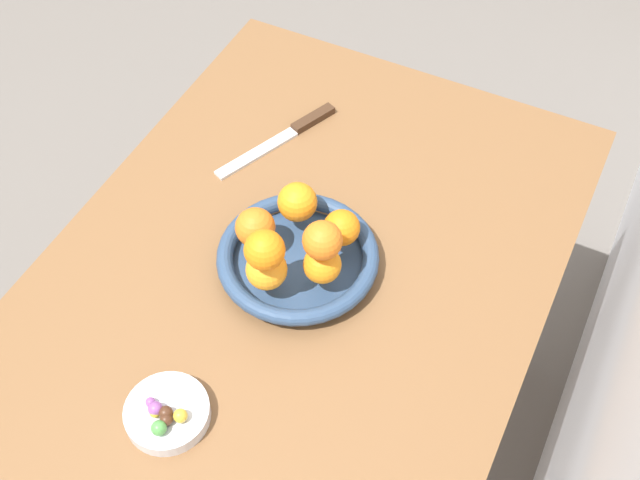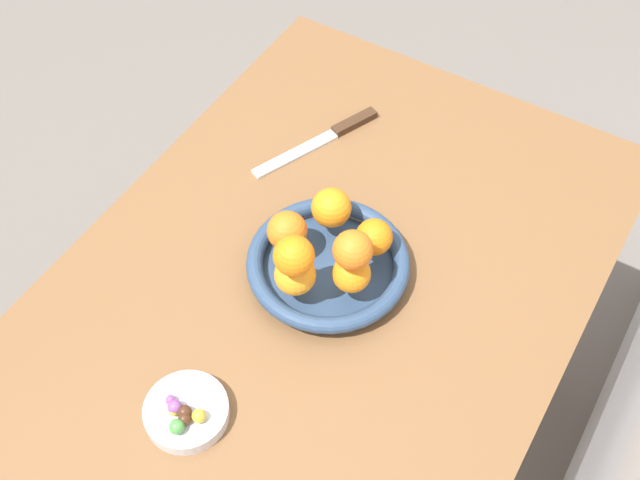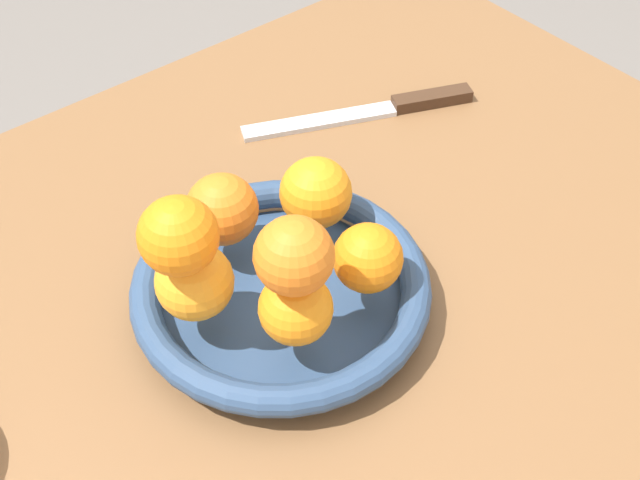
% 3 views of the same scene
% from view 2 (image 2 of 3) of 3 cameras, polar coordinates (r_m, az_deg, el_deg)
% --- Properties ---
extents(ground_plane, '(6.00, 6.00, 0.00)m').
position_cam_2_polar(ground_plane, '(1.90, -0.03, -15.80)').
color(ground_plane, slate).
extents(dining_table, '(1.10, 0.76, 0.74)m').
position_cam_2_polar(dining_table, '(1.32, -0.04, -5.31)').
color(dining_table, brown).
rests_on(dining_table, ground_plane).
extents(fruit_bowl, '(0.25, 0.25, 0.04)m').
position_cam_2_polar(fruit_bowl, '(1.24, 0.52, -1.71)').
color(fruit_bowl, navy).
rests_on(fruit_bowl, dining_table).
extents(candy_dish, '(0.12, 0.12, 0.02)m').
position_cam_2_polar(candy_dish, '(1.14, -9.47, -11.96)').
color(candy_dish, silver).
rests_on(candy_dish, dining_table).
extents(orange_0, '(0.06, 0.06, 0.06)m').
position_cam_2_polar(orange_0, '(1.22, -2.35, 0.65)').
color(orange_0, orange).
rests_on(orange_0, fruit_bowl).
extents(orange_1, '(0.06, 0.06, 0.06)m').
position_cam_2_polar(orange_1, '(1.17, -1.78, -2.47)').
color(orange_1, orange).
rests_on(orange_1, fruit_bowl).
extents(orange_2, '(0.06, 0.06, 0.06)m').
position_cam_2_polar(orange_2, '(1.17, 2.16, -2.53)').
color(orange_2, orange).
rests_on(orange_2, fruit_bowl).
extents(orange_3, '(0.06, 0.06, 0.06)m').
position_cam_2_polar(orange_3, '(1.21, 3.86, 0.21)').
color(orange_3, orange).
rests_on(orange_3, fruit_bowl).
extents(orange_4, '(0.06, 0.06, 0.06)m').
position_cam_2_polar(orange_4, '(1.24, 0.81, 2.31)').
color(orange_4, orange).
rests_on(orange_4, fruit_bowl).
extents(orange_5, '(0.06, 0.06, 0.06)m').
position_cam_2_polar(orange_5, '(1.13, 2.44, -0.59)').
color(orange_5, orange).
rests_on(orange_5, orange_2).
extents(orange_6, '(0.06, 0.06, 0.06)m').
position_cam_2_polar(orange_6, '(1.11, -1.87, -1.13)').
color(orange_6, orange).
rests_on(orange_6, orange_1).
extents(candy_ball_0, '(0.02, 0.02, 0.02)m').
position_cam_2_polar(candy_ball_0, '(1.11, -9.61, -12.44)').
color(candy_ball_0, '#472819').
rests_on(candy_ball_0, candy_dish).
extents(candy_ball_1, '(0.02, 0.02, 0.02)m').
position_cam_2_polar(candy_ball_1, '(1.12, -10.28, -11.61)').
color(candy_ball_1, '#8C4C99').
rests_on(candy_ball_1, candy_dish).
extents(candy_ball_2, '(0.02, 0.02, 0.02)m').
position_cam_2_polar(candy_ball_2, '(1.12, -10.32, -11.80)').
color(candy_ball_2, gold).
rests_on(candy_ball_2, candy_dish).
extents(candy_ball_3, '(0.01, 0.01, 0.01)m').
position_cam_2_polar(candy_ball_3, '(1.13, -10.58, -11.12)').
color(candy_ball_3, '#8C4C99').
rests_on(candy_ball_3, candy_dish).
extents(candy_ball_4, '(0.02, 0.02, 0.02)m').
position_cam_2_polar(candy_ball_4, '(1.11, -10.15, -12.94)').
color(candy_ball_4, '#4C9947').
rests_on(candy_ball_4, candy_dish).
extents(candy_ball_5, '(0.02, 0.02, 0.02)m').
position_cam_2_polar(candy_ball_5, '(1.12, -9.60, -11.97)').
color(candy_ball_5, '#472819').
rests_on(candy_ball_5, candy_dish).
extents(candy_ball_6, '(0.02, 0.02, 0.02)m').
position_cam_2_polar(candy_ball_6, '(1.11, -8.61, -12.27)').
color(candy_ball_6, gold).
rests_on(candy_ball_6, candy_dish).
extents(knife, '(0.25, 0.12, 0.01)m').
position_cam_2_polar(knife, '(1.44, 0.50, 7.34)').
color(knife, '#3F2819').
rests_on(knife, dining_table).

